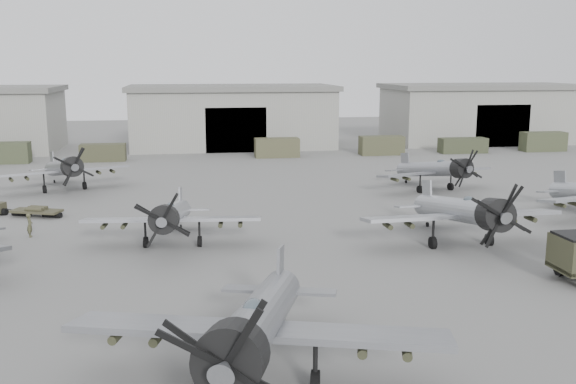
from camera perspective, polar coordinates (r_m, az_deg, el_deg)
name	(u,v)px	position (r m, az deg, el deg)	size (l,w,h in m)	color
ground	(325,297)	(32.99, 3.30, -9.31)	(220.00, 220.00, 0.00)	#5E5E5C
hangar_center	(232,116)	(92.63, -4.99, 6.76)	(29.00, 14.80, 8.70)	gray
hangar_right	(482,113)	(102.66, 16.83, 6.76)	(29.00, 14.80, 8.70)	gray
support_truck_1	(1,153)	(83.67, -24.17, 3.19)	(6.58, 2.20, 2.50)	#3C432C
support_truck_2	(103,153)	(81.44, -16.12, 3.39)	(5.39, 2.20, 2.10)	#3D3E28
support_truck_4	(277,148)	(81.63, -0.99, 3.96)	(5.59, 2.20, 2.42)	#48482F
support_truck_5	(382,145)	(84.68, 8.32, 4.12)	(5.70, 2.20, 2.44)	#42432C
support_truck_6	(463,145)	(88.72, 15.28, 4.02)	(6.29, 2.20, 1.99)	#373D27
support_truck_7	(543,142)	(94.05, 21.74, 4.19)	(5.98, 2.20, 2.60)	#3D432C
aircraft_near_1	(256,325)	(23.20, -2.84, -11.72)	(13.93, 12.54, 5.56)	gray
aircraft_mid_1	(172,216)	(41.67, -10.31, -2.09)	(11.53, 10.37, 4.59)	#9C9EA5
aircraft_mid_2	(464,212)	(42.43, 15.36, -1.68)	(13.01, 11.71, 5.21)	#989BA1
aircraft_far_0	(64,168)	(62.77, -19.30, 2.00)	(11.78, 10.65, 4.77)	gray
aircraft_far_1	(437,169)	(60.64, 13.11, 1.97)	(11.56, 10.41, 4.61)	gray
tug_trailer	(9,209)	(54.60, -23.55, -1.40)	(6.68, 3.52, 1.34)	#3B3826
ground_crew	(30,225)	(47.16, -21.97, -2.76)	(0.60, 0.39, 1.64)	#4A4B31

